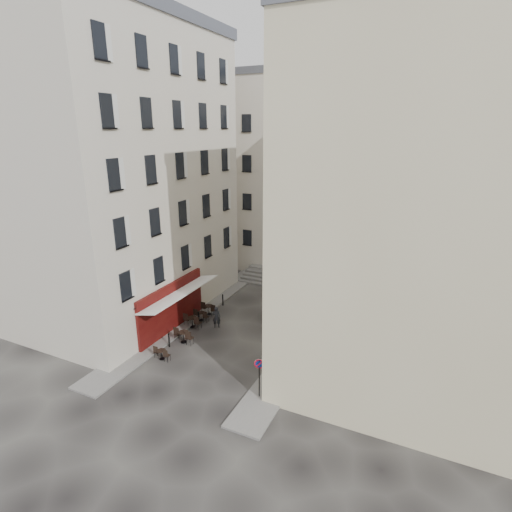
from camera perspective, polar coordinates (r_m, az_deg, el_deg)
The scene contains 18 objects.
ground at distance 26.31m, azimuth -5.09°, elevation -13.31°, with size 90.00×90.00×0.00m, color black.
sidewalk_left at distance 31.41m, azimuth -8.57°, elevation -7.89°, with size 2.00×22.00×0.12m, color slate.
sidewalk_right at distance 27.04m, azimuth 6.68°, elevation -12.30°, with size 2.00×18.00×0.12m, color slate.
building_left at distance 31.60m, azimuth -19.76°, elevation 10.86°, with size 12.20×16.20×20.60m.
building_right at distance 23.25m, azimuth 22.15°, elevation 5.94°, with size 12.20×14.20×18.60m.
building_back at distance 40.58m, azimuth 7.12°, elevation 11.63°, with size 18.20×10.20×18.60m.
cafe_storefront at distance 28.35m, azimuth -11.79°, elevation -6.96°, with size 1.74×7.30×3.50m.
stone_steps at distance 36.41m, azimuth 4.87°, elevation -3.48°, with size 9.00×3.15×0.80m.
bollard_near at distance 26.96m, azimuth -12.33°, elevation -11.58°, with size 0.12×0.12×0.98m.
bollard_mid at distance 29.45m, azimuth -8.19°, elevation -8.68°, with size 0.12×0.12×0.98m.
bollard_far at distance 32.13m, azimuth -4.77°, elevation -6.22°, with size 0.12×0.12×0.98m.
no_parking_sign at distance 21.35m, azimuth 0.46°, elevation -16.10°, with size 0.51×0.20×2.33m.
bistro_table_a at distance 25.80m, azimuth -13.27°, elevation -13.39°, with size 1.14×0.53×0.80m.
bistro_table_b at distance 27.25m, azimuth -10.27°, elevation -11.14°, with size 1.42×0.67×1.00m.
bistro_table_c at distance 29.07m, azimuth -9.06°, elevation -9.15°, with size 1.39×0.65×0.98m.
bistro_table_d at distance 29.93m, azimuth -7.82°, elevation -8.40°, with size 1.22×0.57×0.86m.
bistro_table_e at distance 30.78m, azimuth -6.70°, elevation -7.50°, with size 1.34×0.63×0.94m.
pedestrian at distance 28.74m, azimuth -5.68°, elevation -8.67°, with size 0.58×0.38×1.59m, color black.
Camera 1 is at (11.63, -19.33, 13.55)m, focal length 28.00 mm.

